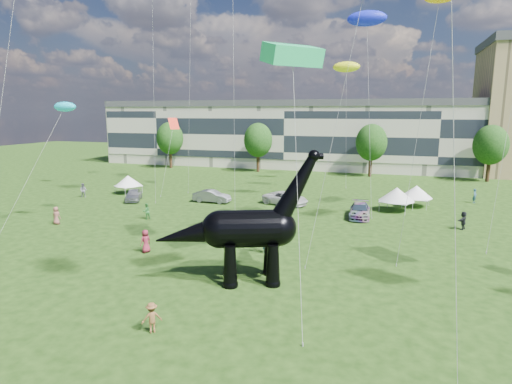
% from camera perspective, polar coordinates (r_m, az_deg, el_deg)
% --- Properties ---
extents(ground, '(220.00, 220.00, 0.00)m').
position_cam_1_polar(ground, '(26.78, -9.37, -13.42)').
color(ground, '#16330C').
rests_on(ground, ground).
extents(terrace_row, '(78.00, 11.00, 12.00)m').
position_cam_1_polar(terrace_row, '(86.04, 4.64, 7.36)').
color(terrace_row, beige).
rests_on(terrace_row, ground).
extents(tree_far_left, '(5.20, 5.20, 9.44)m').
position_cam_1_polar(tree_far_left, '(85.49, -11.42, 7.36)').
color(tree_far_left, '#382314').
rests_on(tree_far_left, ground).
extents(tree_mid_left, '(5.20, 5.20, 9.44)m').
position_cam_1_polar(tree_mid_left, '(78.39, 0.27, 7.29)').
color(tree_mid_left, '#382314').
rests_on(tree_mid_left, ground).
extents(tree_mid_right, '(5.20, 5.20, 9.44)m').
position_cam_1_polar(tree_mid_right, '(74.91, 15.14, 6.77)').
color(tree_mid_right, '#382314').
rests_on(tree_mid_right, ground).
extents(tree_far_right, '(5.20, 5.20, 9.44)m').
position_cam_1_polar(tree_far_right, '(76.26, 28.84, 5.89)').
color(tree_far_right, '#382314').
rests_on(tree_far_right, ground).
extents(dinosaur_sculpture, '(10.61, 5.45, 8.86)m').
position_cam_1_polar(dinosaur_sculpture, '(27.48, -1.70, -5.22)').
color(dinosaur_sculpture, black).
rests_on(dinosaur_sculpture, ground).
extents(car_silver, '(3.38, 4.64, 1.47)m').
position_cam_1_polar(car_silver, '(55.05, -16.01, -0.38)').
color(car_silver, '#B6B7BB').
rests_on(car_silver, ground).
extents(car_grey, '(4.61, 1.68, 1.51)m').
position_cam_1_polar(car_grey, '(52.22, -5.91, -0.58)').
color(car_grey, slate).
rests_on(car_grey, ground).
extents(car_white, '(6.06, 4.18, 1.54)m').
position_cam_1_polar(car_white, '(50.74, 3.94, -0.86)').
color(car_white, silver).
rests_on(car_white, ground).
extents(car_dark, '(2.32, 5.18, 1.47)m').
position_cam_1_polar(car_dark, '(45.83, 13.66, -2.42)').
color(car_dark, '#595960').
rests_on(car_dark, ground).
extents(gazebo_near, '(4.80, 4.80, 2.67)m').
position_cam_1_polar(gazebo_near, '(49.72, 18.25, -0.31)').
color(gazebo_near, silver).
rests_on(gazebo_near, ground).
extents(gazebo_far, '(4.12, 4.12, 2.50)m').
position_cam_1_polar(gazebo_far, '(52.77, 20.60, 0.02)').
color(gazebo_far, white).
rests_on(gazebo_far, ground).
extents(gazebo_left, '(4.64, 4.64, 2.44)m').
position_cam_1_polar(gazebo_left, '(60.14, -16.68, 1.44)').
color(gazebo_left, white).
rests_on(gazebo_left, ground).
extents(visitors, '(48.31, 39.94, 1.83)m').
position_cam_1_polar(visitors, '(40.22, -4.84, -3.78)').
color(visitors, maroon).
rests_on(visitors, ground).
extents(kites, '(55.60, 51.90, 30.78)m').
position_cam_1_polar(kites, '(50.03, 12.62, 20.57)').
color(kites, red).
rests_on(kites, ground).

